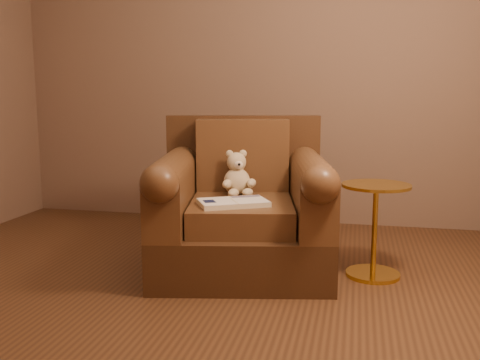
# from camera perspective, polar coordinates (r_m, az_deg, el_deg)

# --- Properties ---
(floor) EXTENTS (4.00, 4.00, 0.00)m
(floor) POSITION_cam_1_polar(r_m,az_deg,el_deg) (2.98, -8.11, -12.83)
(floor) COLOR #53321C
(floor) RESTS_ON ground
(armchair) EXTENTS (1.24, 1.20, 0.96)m
(armchair) POSITION_cam_1_polar(r_m,az_deg,el_deg) (3.42, 0.21, -3.29)
(armchair) COLOR #412715
(armchair) RESTS_ON floor
(teddy_bear) EXTENTS (0.22, 0.25, 0.30)m
(teddy_bear) POSITION_cam_1_polar(r_m,az_deg,el_deg) (3.47, -0.28, 0.24)
(teddy_bear) COLOR beige
(teddy_bear) RESTS_ON armchair
(guidebook) EXTENTS (0.46, 0.40, 0.03)m
(guidebook) POSITION_cam_1_polar(r_m,az_deg,el_deg) (3.17, -0.73, -2.42)
(guidebook) COLOR beige
(guidebook) RESTS_ON armchair
(side_table) EXTENTS (0.41, 0.41, 0.58)m
(side_table) POSITION_cam_1_polar(r_m,az_deg,el_deg) (3.36, 14.17, -4.90)
(side_table) COLOR gold
(side_table) RESTS_ON floor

